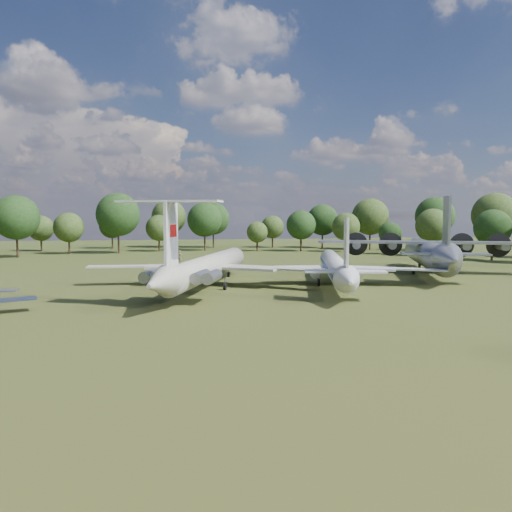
{
  "coord_description": "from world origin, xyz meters",
  "views": [
    {
      "loc": [
        -5.44,
        -67.33,
        10.21
      ],
      "look_at": [
        6.1,
        -3.65,
        5.0
      ],
      "focal_mm": 35.0,
      "sensor_mm": 36.0,
      "label": 1
    }
  ],
  "objects": [
    {
      "name": "il62_airliner",
      "position": [
        0.56,
        3.31,
        2.33
      ],
      "size": [
        50.54,
        57.11,
        4.66
      ],
      "primitive_type": null,
      "rotation": [
        0.0,
        0.0,
        -0.35
      ],
      "color": "silver",
      "rests_on": "ground"
    },
    {
      "name": "tu104_jet",
      "position": [
        19.12,
        2.34,
        2.12
      ],
      "size": [
        41.47,
        49.0,
        4.23
      ],
      "primitive_type": null,
      "rotation": [
        0.0,
        0.0,
        -0.26
      ],
      "color": "silver",
      "rests_on": "ground"
    },
    {
      "name": "person_on_il62",
      "position": [
        -3.88,
        -8.96,
        5.44
      ],
      "size": [
        0.67,
        0.66,
        1.56
      ],
      "primitive_type": "imported",
      "rotation": [
        0.0,
        0.0,
        2.41
      ],
      "color": "olive",
      "rests_on": "il62_airliner"
    },
    {
      "name": "ground",
      "position": [
        0.0,
        0.0,
        0.0
      ],
      "size": [
        300.0,
        300.0,
        0.0
      ],
      "primitive_type": "plane",
      "color": "#203D14",
      "rests_on": "ground"
    },
    {
      "name": "an12_transport",
      "position": [
        40.15,
        13.29,
        2.85
      ],
      "size": [
        51.35,
        54.07,
        5.71
      ],
      "primitive_type": null,
      "rotation": [
        0.0,
        0.0,
        -0.35
      ],
      "color": "#ADAFB5",
      "rests_on": "ground"
    }
  ]
}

